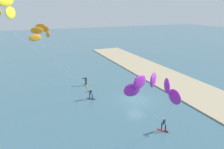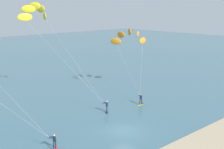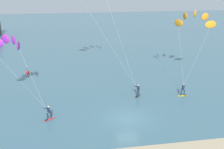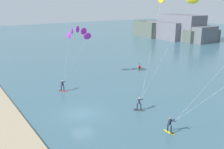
% 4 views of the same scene
% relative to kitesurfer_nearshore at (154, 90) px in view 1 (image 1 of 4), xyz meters
% --- Properties ---
extents(ground_plane, '(240.00, 240.00, 0.00)m').
position_rel_kitesurfer_nearshore_xyz_m(ground_plane, '(13.07, -6.10, -7.46)').
color(ground_plane, '#426B7A').
extents(sand_strip, '(80.00, 9.11, 0.16)m').
position_rel_kitesurfer_nearshore_xyz_m(sand_strip, '(13.07, -16.73, -7.38)').
color(sand_strip, tan).
rests_on(sand_strip, ground).
extents(kitesurfer_nearshore, '(7.25, 7.41, 8.91)m').
position_rel_kitesurfer_nearshore_xyz_m(kitesurfer_nearshore, '(0.00, 0.00, 0.00)').
color(kitesurfer_nearshore, red).
rests_on(kitesurfer_nearshore, ground).
extents(kitesurfer_mid_water, '(7.76, 8.95, 10.84)m').
position_rel_kitesurfer_nearshore_xyz_m(kitesurfer_mid_water, '(25.80, 5.46, 1.74)').
color(kitesurfer_mid_water, yellow).
rests_on(kitesurfer_mid_water, ground).
extents(kitesurfer_far_out, '(8.43, 12.90, 15.06)m').
position_rel_kitesurfer_nearshore_xyz_m(kitesurfer_far_out, '(11.46, 10.06, 5.80)').
color(kitesurfer_far_out, '#333338').
rests_on(kitesurfer_far_out, ground).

